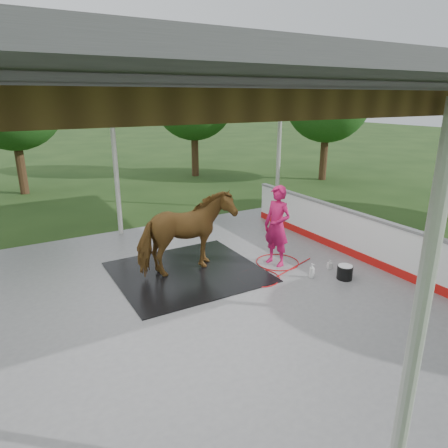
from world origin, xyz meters
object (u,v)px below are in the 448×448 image
dasher_board (357,236)px  handler (277,226)px  wash_bucket (345,272)px  horse (186,234)px

dasher_board → handler: 2.14m
handler → wash_bucket: bearing=15.2°
dasher_board → wash_bucket: dasher_board is taller
dasher_board → handler: (-2.00, 0.63, 0.42)m
handler → wash_bucket: handler is taller
wash_bucket → handler: bearing=119.6°
horse → handler: (2.05, -0.61, 0.02)m
handler → wash_bucket: size_ratio=5.62×
handler → dasher_board: bearing=58.0°
dasher_board → horse: bearing=163.0°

